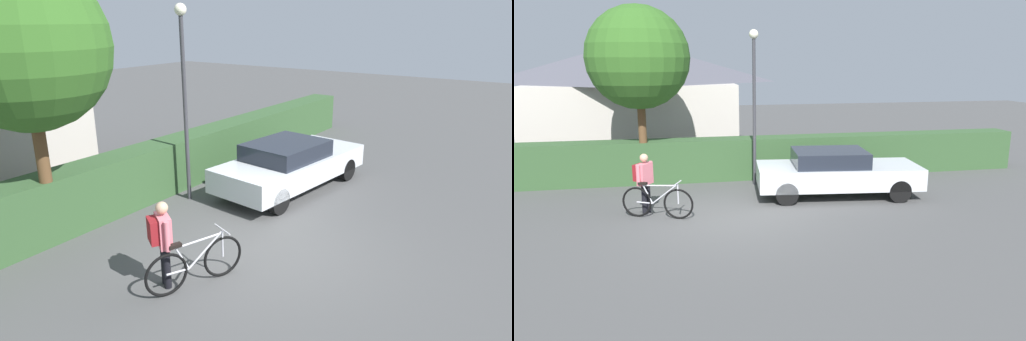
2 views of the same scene
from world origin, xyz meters
TOP-DOWN VIEW (x-y plane):
  - ground_plane at (0.00, 0.00)m, footprint 60.00×60.00m
  - hedge_row at (0.00, 4.14)m, footprint 20.80×0.90m
  - parked_car_near at (3.13, 1.47)m, footprint 4.76×2.30m
  - bicycle at (-1.85, 0.39)m, footprint 1.75×0.77m
  - person_rider at (-2.17, 0.82)m, footprint 0.50×0.56m
  - street_lamp at (1.05, 3.21)m, footprint 0.28×0.28m
  - tree_kerbside at (-2.33, 3.82)m, footprint 3.07×3.07m

SIDE VIEW (x-z plane):
  - ground_plane at x=0.00m, z-range 0.00..0.00m
  - bicycle at x=-1.85m, z-range -0.05..0.88m
  - hedge_row at x=0.00m, z-range 0.00..1.34m
  - parked_car_near at x=3.13m, z-range 0.04..1.38m
  - person_rider at x=-2.17m, z-range 0.16..1.71m
  - street_lamp at x=1.05m, z-range 0.64..5.36m
  - tree_kerbside at x=-2.33m, z-range 1.17..6.61m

